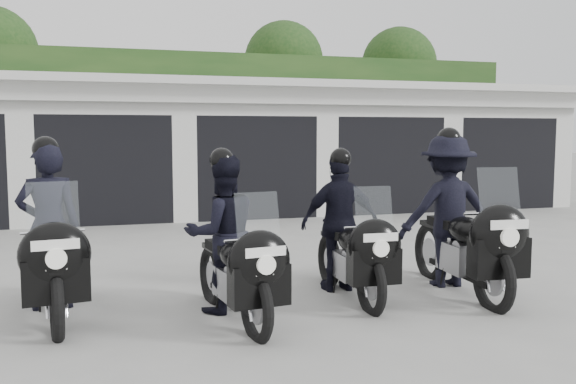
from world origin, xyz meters
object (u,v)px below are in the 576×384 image
object	(u,v)px
police_bike_c	(345,231)
police_bike_d	(454,219)
police_bike_b	(228,244)
police_bike_a	(50,243)

from	to	relation	value
police_bike_c	police_bike_d	world-z (taller)	police_bike_d
police_bike_d	police_bike_b	bearing A→B (deg)	-169.80
police_bike_b	police_bike_d	size ratio (longest dim) A/B	0.88
police_bike_a	police_bike_b	xyz separation A→B (m)	(1.71, -0.49, -0.00)
police_bike_a	police_bike_c	xyz separation A→B (m)	(3.15, -0.03, -0.01)
police_bike_a	police_bike_d	world-z (taller)	police_bike_d
police_bike_a	police_bike_c	distance (m)	3.15
police_bike_b	police_bike_d	xyz separation A→B (m)	(2.75, 0.31, 0.10)
police_bike_c	police_bike_b	bearing A→B (deg)	-161.46
police_bike_a	police_bike_d	bearing A→B (deg)	-10.03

